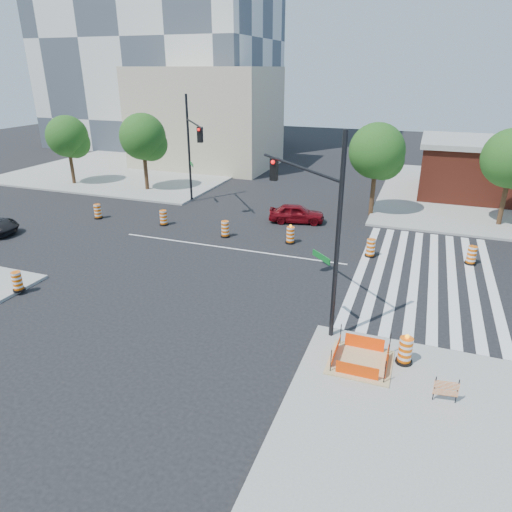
# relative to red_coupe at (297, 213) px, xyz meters

# --- Properties ---
(ground) EXTENTS (120.00, 120.00, 0.00)m
(ground) POSITION_rel_red_coupe_xyz_m (-2.42, -6.11, -0.64)
(ground) COLOR black
(ground) RESTS_ON ground
(sidewalk_nw) EXTENTS (22.00, 22.00, 0.15)m
(sidewalk_nw) POSITION_rel_red_coupe_xyz_m (-20.42, 11.89, -0.57)
(sidewalk_nw) COLOR gray
(sidewalk_nw) RESTS_ON ground
(crosswalk_east) EXTENTS (6.75, 13.50, 0.01)m
(crosswalk_east) POSITION_rel_red_coupe_xyz_m (8.53, -6.11, -0.64)
(crosswalk_east) COLOR silver
(crosswalk_east) RESTS_ON ground
(lane_centerline) EXTENTS (14.00, 0.12, 0.01)m
(lane_centerline) POSITION_rel_red_coupe_xyz_m (-2.42, -6.11, -0.64)
(lane_centerline) COLOR silver
(lane_centerline) RESTS_ON ground
(excavation_pit) EXTENTS (2.20, 2.20, 0.90)m
(excavation_pit) POSITION_rel_red_coupe_xyz_m (6.58, -15.11, -0.42)
(excavation_pit) COLOR tan
(excavation_pit) RESTS_ON ground
(beige_midrise) EXTENTS (14.00, 10.00, 10.00)m
(beige_midrise) POSITION_rel_red_coupe_xyz_m (-14.42, 15.89, 4.36)
(beige_midrise) COLOR #B6AA8B
(beige_midrise) RESTS_ON ground
(red_coupe) EXTENTS (4.01, 2.31, 1.29)m
(red_coupe) POSITION_rel_red_coupe_xyz_m (0.00, 0.00, 0.00)
(red_coupe) COLOR #61080E
(red_coupe) RESTS_ON ground
(signal_pole_se) EXTENTS (4.37, 4.25, 7.88)m
(signal_pole_se) POSITION_rel_red_coupe_xyz_m (4.04, -12.49, 4.19)
(signal_pole_se) COLOR black
(signal_pole_se) RESTS_ON ground
(signal_pole_nw) EXTENTS (3.76, 4.89, 7.98)m
(signal_pole_nw) POSITION_rel_red_coupe_xyz_m (-8.31, 0.99, 4.25)
(signal_pole_nw) COLOR black
(signal_pole_nw) RESTS_ON ground
(pit_drum) EXTENTS (0.59, 0.59, 1.16)m
(pit_drum) POSITION_rel_red_coupe_xyz_m (8.03, -14.56, -0.01)
(pit_drum) COLOR black
(pit_drum) RESTS_ON ground
(sw_corner_drum) EXTENTS (0.55, 0.55, 0.95)m
(sw_corner_drum) POSITION_rel_red_coupe_xyz_m (-9.40, -14.93, -0.05)
(sw_corner_drum) COLOR black
(sw_corner_drum) RESTS_ON ground
(barricade) EXTENTS (0.75, 0.14, 0.89)m
(barricade) POSITION_rel_red_coupe_xyz_m (9.36, -16.25, -0.01)
(barricade) COLOR #E95A04
(barricade) RESTS_ON ground
(tree_north_a) EXTENTS (3.60, 3.60, 6.11)m
(tree_north_a) POSITION_rel_red_coupe_xyz_m (-21.96, 3.61, 3.46)
(tree_north_a) COLOR #382314
(tree_north_a) RESTS_ON ground
(tree_north_b) EXTENTS (3.84, 3.83, 6.51)m
(tree_north_b) POSITION_rel_red_coupe_xyz_m (-14.47, 4.03, 3.72)
(tree_north_b) COLOR #382314
(tree_north_b) RESTS_ON ground
(tree_north_c) EXTENTS (3.83, 3.83, 6.52)m
(tree_north_c) POSITION_rel_red_coupe_xyz_m (4.64, 3.56, 3.73)
(tree_north_c) COLOR #382314
(tree_north_c) RESTS_ON ground
(tree_north_d) EXTENTS (3.80, 3.80, 6.45)m
(tree_north_d) POSITION_rel_red_coupe_xyz_m (13.05, 3.98, 3.69)
(tree_north_d) COLOR #382314
(tree_north_d) RESTS_ON ground
(median_drum_0) EXTENTS (0.60, 0.60, 1.02)m
(median_drum_0) POSITION_rel_red_coupe_xyz_m (-13.41, -4.02, -0.16)
(median_drum_0) COLOR black
(median_drum_0) RESTS_ON ground
(median_drum_1) EXTENTS (0.60, 0.60, 1.02)m
(median_drum_1) POSITION_rel_red_coupe_xyz_m (-8.29, -3.69, -0.16)
(median_drum_1) COLOR black
(median_drum_1) RESTS_ON ground
(median_drum_2) EXTENTS (0.60, 0.60, 1.02)m
(median_drum_2) POSITION_rel_red_coupe_xyz_m (-3.42, -4.37, -0.16)
(median_drum_2) COLOR black
(median_drum_2) RESTS_ON ground
(median_drum_3) EXTENTS (0.60, 0.60, 1.18)m
(median_drum_3) POSITION_rel_red_coupe_xyz_m (0.74, -4.04, -0.15)
(median_drum_3) COLOR black
(median_drum_3) RESTS_ON ground
(median_drum_4) EXTENTS (0.60, 0.60, 1.02)m
(median_drum_4) POSITION_rel_red_coupe_xyz_m (5.58, -4.51, -0.16)
(median_drum_4) COLOR black
(median_drum_4) RESTS_ON ground
(median_drum_5) EXTENTS (0.60, 0.60, 1.02)m
(median_drum_5) POSITION_rel_red_coupe_xyz_m (10.84, -3.72, -0.16)
(median_drum_5) COLOR black
(median_drum_5) RESTS_ON ground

